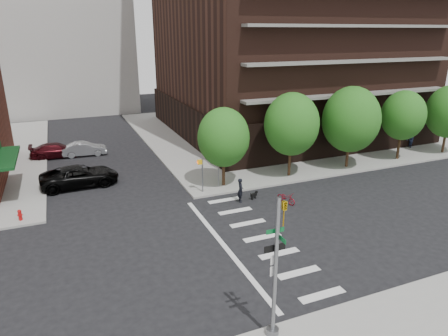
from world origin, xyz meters
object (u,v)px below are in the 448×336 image
at_px(pedestrian_far, 410,140).
at_px(dog_walker, 240,190).
at_px(traffic_signal, 276,280).
at_px(parked_car_maroon, 57,150).
at_px(fire_hydrant, 20,214).
at_px(scooter, 286,198).
at_px(parked_car_black, 80,176).
at_px(parked_car_silver, 85,149).

bearing_deg(pedestrian_far, dog_walker, -58.30).
height_order(traffic_signal, pedestrian_far, traffic_signal).
bearing_deg(pedestrian_far, parked_car_maroon, -90.38).
xyz_separation_m(fire_hydrant, scooter, (17.41, -3.99, -0.13)).
relative_size(parked_car_black, parked_car_silver, 1.43).
relative_size(traffic_signal, parked_car_black, 1.01).
bearing_deg(dog_walker, parked_car_silver, 43.72).
xyz_separation_m(parked_car_black, parked_car_silver, (0.97, 8.48, -0.14)).
relative_size(parked_car_maroon, pedestrian_far, 2.90).
distance_m(parked_car_black, dog_walker, 13.01).
height_order(fire_hydrant, dog_walker, dog_walker).
distance_m(parked_car_maroon, scooter, 23.52).
xyz_separation_m(parked_car_silver, scooter, (12.41, -17.72, -0.27)).
bearing_deg(parked_car_silver, fire_hydrant, 163.29).
relative_size(parked_car_black, scooter, 3.75).
bearing_deg(scooter, parked_car_silver, 105.48).
distance_m(fire_hydrant, dog_walker, 14.72).
height_order(parked_car_black, pedestrian_far, pedestrian_far).
relative_size(parked_car_silver, scooter, 2.63).
bearing_deg(dog_walker, parked_car_black, 66.98).
bearing_deg(traffic_signal, pedestrian_far, 34.78).
relative_size(traffic_signal, scooter, 3.78).
relative_size(fire_hydrant, parked_car_silver, 0.18).
bearing_deg(scooter, parked_car_black, 125.85).
bearing_deg(pedestrian_far, scooter, -52.13).
bearing_deg(traffic_signal, parked_car_silver, 99.83).
distance_m(traffic_signal, pedestrian_far, 32.46).
distance_m(parked_car_black, scooter, 16.27).
xyz_separation_m(parked_car_silver, dog_walker, (9.52, -16.18, 0.20)).
bearing_deg(parked_car_silver, dog_walker, -146.25).
distance_m(traffic_signal, parked_car_silver, 29.53).
distance_m(parked_car_silver, scooter, 21.64).
bearing_deg(parked_car_black, fire_hydrant, 140.54).
bearing_deg(parked_car_black, parked_car_maroon, 8.05).
relative_size(parked_car_maroon, parked_car_silver, 1.18).
bearing_deg(parked_car_silver, traffic_signal, -166.87).
relative_size(scooter, dog_walker, 0.89).
height_order(fire_hydrant, pedestrian_far, pedestrian_far).
xyz_separation_m(parked_car_silver, pedestrian_far, (31.66, -10.53, 0.31)).
bearing_deg(fire_hydrant, pedestrian_far, 4.99).
relative_size(parked_car_silver, dog_walker, 2.35).
height_order(traffic_signal, parked_car_maroon, traffic_signal).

